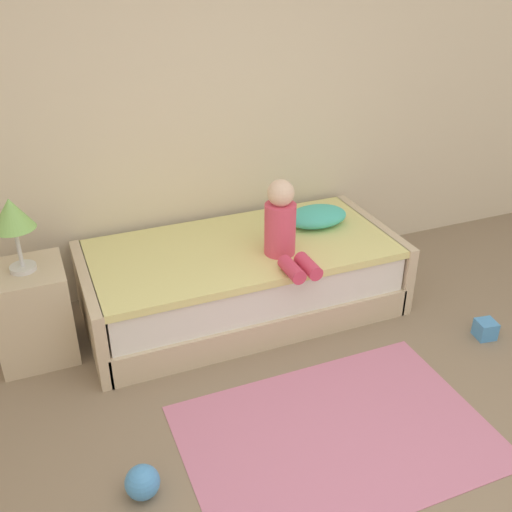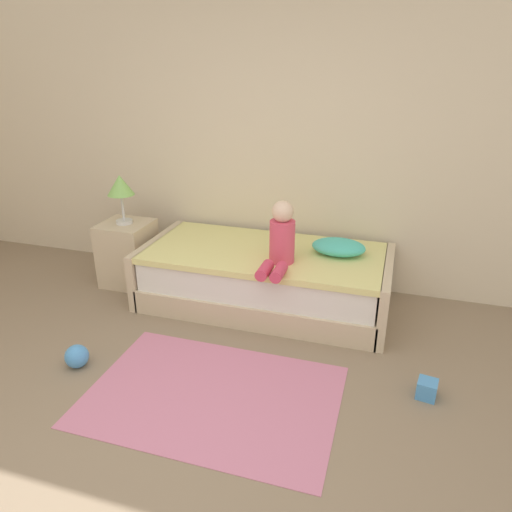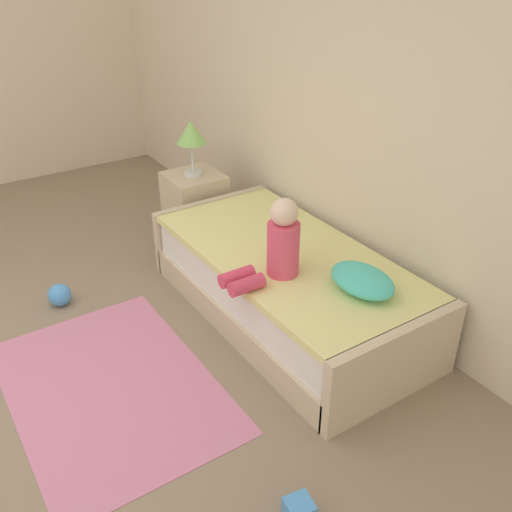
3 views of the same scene
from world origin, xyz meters
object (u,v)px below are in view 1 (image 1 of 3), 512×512
object	(u,v)px
nightstand	(33,313)
toy_block	(485,329)
child_figure	(283,227)
toy_ball	(142,482)
bed	(242,279)
pillow	(317,216)
table_lamp	(12,217)

from	to	relation	value
nightstand	toy_block	size ratio (longest dim) A/B	4.97
nightstand	toy_block	bearing A→B (deg)	-18.94
child_figure	toy_ball	xyz separation A→B (m)	(-1.19, -1.06, -0.62)
bed	nightstand	distance (m)	1.35
toy_ball	toy_block	bearing A→B (deg)	9.24
bed	toy_ball	distance (m)	1.63
pillow	toy_block	xyz separation A→B (m)	(0.74, -1.00, -0.50)
table_lamp	pillow	xyz separation A→B (m)	(1.96, 0.08, -0.37)
toy_ball	toy_block	distance (m)	2.37
nightstand	toy_ball	world-z (taller)	nightstand
nightstand	child_figure	distance (m)	1.62
bed	toy_ball	bearing A→B (deg)	-127.71
bed	toy_block	distance (m)	1.63
table_lamp	child_figure	distance (m)	1.58
toy_block	toy_ball	bearing A→B (deg)	-170.76
child_figure	pillow	xyz separation A→B (m)	(0.41, 0.33, -0.14)
bed	toy_block	xyz separation A→B (m)	(1.34, -0.90, -0.19)
child_figure	nightstand	bearing A→B (deg)	170.85
toy_ball	toy_block	xyz separation A→B (m)	(2.34, 0.38, -0.02)
pillow	toy_ball	bearing A→B (deg)	-139.12
bed	nightstand	size ratio (longest dim) A/B	3.52
bed	pillow	bearing A→B (deg)	9.37
pillow	toy_ball	world-z (taller)	pillow
pillow	bed	bearing A→B (deg)	-170.63
nightstand	child_figure	bearing A→B (deg)	-9.15
child_figure	pillow	size ratio (longest dim) A/B	1.16
nightstand	pillow	world-z (taller)	pillow
table_lamp	pillow	bearing A→B (deg)	2.34
table_lamp	toy_block	size ratio (longest dim) A/B	3.73
toy_ball	bed	bearing A→B (deg)	52.29
toy_ball	toy_block	world-z (taller)	toy_ball
table_lamp	child_figure	bearing A→B (deg)	-9.15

